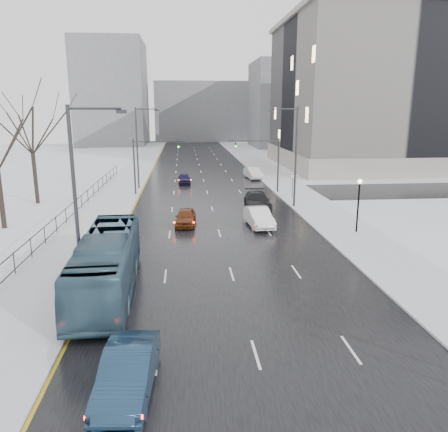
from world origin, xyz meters
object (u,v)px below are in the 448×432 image
object	(u,v)px
streetlight_l_far	(139,144)
sedan_center_near	(186,217)
sedan_center_far	(184,179)
sedan_right_near	(259,217)
mast_signal_right	(269,159)
bus	(107,263)
tree_park_d	(5,229)
streetlight_r_mid	(294,152)
streetlight_l_near	(79,192)
tree_park_e	(38,204)
sedan_right_far	(257,201)
no_uturn_sign	(293,179)
mast_signal_left	(144,160)
sedan_left_near	(128,372)
lamppost_r_mid	(359,198)
sedan_right_distant	(253,173)

from	to	relation	value
streetlight_l_far	sedan_center_near	xyz separation A→B (m)	(5.48, -18.16, -4.87)
sedan_center_far	sedan_right_near	bearing A→B (deg)	-76.87
mast_signal_right	bus	size ratio (longest dim) A/B	0.56
tree_park_d	streetlight_r_mid	size ratio (longest dim) A/B	1.25
streetlight_l_near	sedan_center_near	world-z (taller)	streetlight_l_near
tree_park_e	sedan_right_far	bearing A→B (deg)	-11.41
tree_park_d	bus	distance (m)	17.71
no_uturn_sign	sedan_center_near	xyz separation A→B (m)	(-11.89, -10.16, -1.55)
mast_signal_left	no_uturn_sign	distance (m)	17.10
bus	sedan_right_near	world-z (taller)	bus
streetlight_l_near	mast_signal_left	world-z (taller)	streetlight_l_near
no_uturn_sign	sedan_left_near	world-z (taller)	no_uturn_sign
tree_park_d	streetlight_r_mid	bearing A→B (deg)	13.01
no_uturn_sign	sedan_right_near	xyz separation A→B (m)	(-5.70, -11.15, -1.45)
lamppost_r_mid	no_uturn_sign	xyz separation A→B (m)	(-1.80, 14.00, -0.64)
tree_park_e	sedan_center_far	bearing A→B (deg)	37.05
streetlight_l_far	mast_signal_left	bearing A→B (deg)	-78.13
sedan_center_near	sedan_right_far	size ratio (longest dim) A/B	0.72
sedan_right_near	tree_park_e	bearing A→B (deg)	147.94
streetlight_r_mid	sedan_right_near	distance (m)	9.78
streetlight_l_far	no_uturn_sign	bearing A→B (deg)	-24.73
sedan_right_near	bus	bearing A→B (deg)	-134.25
sedan_center_far	sedan_right_distant	bearing A→B (deg)	17.44
sedan_center_near	sedan_right_far	xyz separation A→B (m)	(7.19, 5.58, 0.13)
mast_signal_right	sedan_right_distant	xyz separation A→B (m)	(-0.13, 11.21, -3.25)
sedan_center_near	bus	bearing A→B (deg)	-103.22
sedan_right_far	streetlight_l_far	bearing A→B (deg)	137.72
tree_park_d	sedan_right_distant	world-z (taller)	tree_park_d
mast_signal_right	bus	distance (m)	31.49
no_uturn_sign	sedan_right_distant	size ratio (longest dim) A/B	0.55
sedan_right_near	sedan_center_far	size ratio (longest dim) A/B	1.26
streetlight_l_near	mast_signal_right	bearing A→B (deg)	61.04
sedan_left_near	bus	size ratio (longest dim) A/B	0.42
streetlight_r_mid	sedan_center_far	xyz separation A→B (m)	(-10.88, 15.69, -4.91)
tree_park_d	sedan_right_distant	xyz separation A→B (m)	(25.00, 25.21, 0.85)
streetlight_l_near	sedan_right_far	distance (m)	23.67
sedan_left_near	streetlight_l_far	bearing A→B (deg)	98.53
mast_signal_right	bus	bearing A→B (deg)	-117.15
mast_signal_left	sedan_right_distant	distance (m)	18.63
tree_park_d	bus	size ratio (longest dim) A/B	1.08
streetlight_l_near	bus	size ratio (longest dim) A/B	0.86
no_uturn_sign	sedan_right_distant	distance (m)	15.41
sedan_left_near	sedan_right_distant	size ratio (longest dim) A/B	0.99
mast_signal_left	sedan_center_far	bearing A→B (deg)	59.06
tree_park_e	tree_park_d	bearing A→B (deg)	-87.71
sedan_left_near	sedan_right_near	distance (m)	23.40
streetlight_l_near	no_uturn_sign	size ratio (longest dim) A/B	3.70
mast_signal_left	sedan_right_near	world-z (taller)	mast_signal_left
lamppost_r_mid	sedan_center_far	bearing A→B (deg)	118.10
tree_park_d	mast_signal_left	size ratio (longest dim) A/B	1.92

